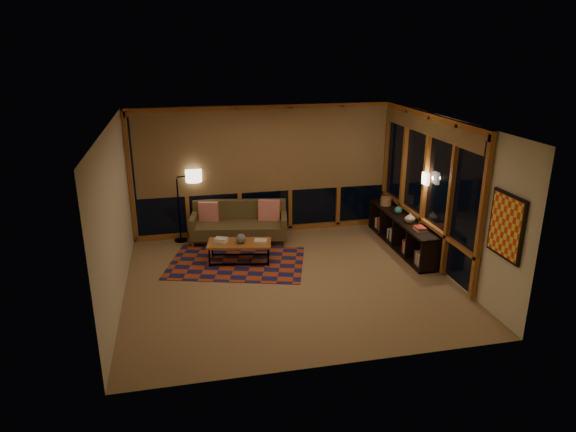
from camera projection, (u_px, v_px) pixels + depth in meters
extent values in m
cube|color=#978357|center=(290.00, 280.00, 8.84)|extent=(5.50, 5.00, 0.01)
cube|color=white|center=(290.00, 123.00, 7.96)|extent=(5.50, 5.00, 0.01)
cube|color=beige|center=(264.00, 170.00, 10.71)|extent=(5.50, 0.01, 2.70)
cube|color=beige|center=(334.00, 269.00, 6.09)|extent=(5.50, 0.01, 2.70)
cube|color=beige|center=(114.00, 217.00, 7.85)|extent=(0.01, 5.00, 2.70)
cube|color=beige|center=(443.00, 196.00, 8.95)|extent=(0.01, 5.00, 2.70)
cube|color=#993819|center=(237.00, 263.00, 9.52)|extent=(2.81, 2.25, 0.01)
sphere|color=#2C2C32|center=(241.00, 238.00, 9.39)|extent=(0.20, 0.20, 0.18)
cylinder|color=#B2804C|center=(386.00, 201.00, 10.77)|extent=(0.28, 0.28, 0.17)
sphere|color=#267774|center=(398.00, 210.00, 10.23)|extent=(0.18, 0.18, 0.15)
imported|color=tan|center=(410.00, 218.00, 9.72)|extent=(0.24, 0.24, 0.21)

